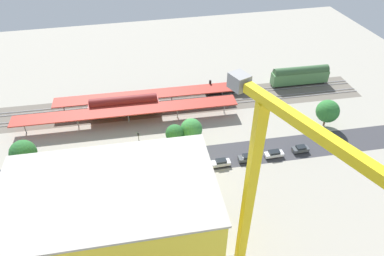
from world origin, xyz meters
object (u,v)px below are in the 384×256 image
Objects in this scene: parked_car_4 at (196,167)px; tower_crane at (262,192)px; platform_canopy_near at (128,110)px; passenger_coach at (300,75)px; street_tree_1 at (23,153)px; locomotive at (228,88)px; construction_building at (116,229)px; box_truck_0 at (123,193)px; parked_car_3 at (221,163)px; parked_car_0 at (300,149)px; street_tree_2 at (191,129)px; platform_canopy_far at (145,95)px; street_tree_3 at (328,111)px; street_tree_0 at (175,134)px; parked_car_2 at (248,158)px; traffic_light at (139,140)px; box_truck_1 at (68,205)px; freight_coach_far at (124,105)px; parked_car_1 at (274,154)px.

tower_crane is (-2.65, 27.94, 21.42)m from parked_car_4.
passenger_coach is at bearing -170.63° from platform_canopy_near.
locomotive is at bearing -157.43° from street_tree_1.
construction_building is 3.47× the size of box_truck_0.
platform_canopy_near is at bearing -57.46° from parked_car_4.
parked_car_3 is at bearing 169.62° from street_tree_1.
locomotive is 3.59× the size of parked_car_0.
parked_car_3 is at bearing 69.93° from locomotive.
platform_canopy_far is at bearing -65.35° from street_tree_2.
street_tree_3 reaches higher than parked_car_0.
street_tree_2 reaches higher than platform_canopy_near.
platform_canopy_far is 6.23× the size of street_tree_1.
construction_building is at bearing 62.99° from street_tree_0.
parked_car_0 is at bearing 64.44° from passenger_coach.
parked_car_2 reaches higher than parked_car_0.
tower_crane reaches higher than traffic_light.
parked_car_0 is at bearing -172.98° from box_truck_1.
tower_crane reaches higher than parked_car_4.
construction_building is 17.46m from box_truck_0.
street_tree_2 is (-9.53, 20.77, 1.26)m from platform_canopy_far.
parked_car_2 is at bearing -178.87° from parked_car_4.
street_tree_2 is 0.97× the size of street_tree_3.
construction_building reaches higher than street_tree_1.
street_tree_2 is (-15.92, 17.28, 1.76)m from freight_coach_far.
street_tree_2 is (41.14, 22.39, 1.59)m from passenger_coach.
freight_coach_far is 2.34× the size of street_tree_1.
parked_car_4 is at bearing -129.61° from construction_building.
locomotive is 28.19m from street_tree_2.
parked_car_0 is at bearing -152.86° from construction_building.
parked_car_2 is 30.88m from box_truck_0.
box_truck_0 is at bearing -91.09° from construction_building.
street_tree_1 is at bearing -0.86° from traffic_light.
parked_car_0 is at bearing 37.15° from street_tree_3.
platform_canopy_near is 26.80m from parked_car_4.
passenger_coach is 51.04m from street_tree_0.
freight_coach_far is 47.59m from construction_building.
tower_crane is 57.46m from street_tree_1.
construction_building is (31.33, 20.67, 8.98)m from parked_car_2.
construction_building is at bearing 48.08° from parked_car_4.
street_tree_3 is at bearing -142.85° from parked_car_0.
parked_car_1 is 44.38m from construction_building.
platform_canopy_far is 51.63m from street_tree_3.
platform_canopy_near is 3.22× the size of passenger_coach.
box_truck_0 is at bearing 8.26° from parked_car_1.
freight_coach_far is at bearing -60.42° from parked_car_4.
parked_car_2 is (-21.71, 29.83, -2.83)m from platform_canopy_far.
box_truck_0 is (17.42, 5.05, 0.81)m from parked_car_4.
parked_car_1 is (22.13, 31.36, -2.54)m from passenger_coach.
parked_car_1 is at bearing -178.98° from parked_car_4.
traffic_light is (32.30, -7.53, 4.02)m from parked_car_1.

